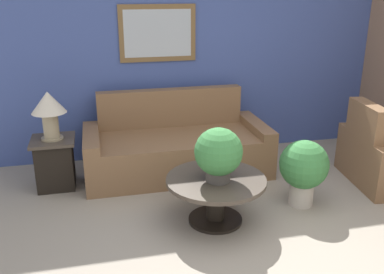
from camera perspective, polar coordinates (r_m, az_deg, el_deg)
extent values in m
plane|color=gray|center=(3.76, 12.83, -16.12)|extent=(20.00, 20.00, 0.00)
cube|color=#42569E|center=(5.67, 1.92, 10.78)|extent=(6.64, 0.06, 2.60)
cube|color=brown|center=(5.45, -4.61, 13.62)|extent=(0.96, 0.03, 0.69)
cube|color=#B2BCC6|center=(5.44, -4.59, 13.61)|extent=(0.84, 0.01, 0.57)
cube|color=brown|center=(5.18, -2.00, -2.28)|extent=(1.81, 0.99, 0.48)
cube|color=brown|center=(5.41, -2.92, 3.97)|extent=(1.81, 0.16, 0.47)
cube|color=brown|center=(5.08, -13.12, -2.65)|extent=(0.18, 0.99, 0.58)
cube|color=brown|center=(5.43, 8.37, -0.87)|extent=(0.18, 0.99, 0.58)
cube|color=brown|center=(5.11, 22.31, 1.55)|extent=(0.24, 0.67, 0.47)
cube|color=brown|center=(5.76, 23.08, -1.09)|extent=(0.91, 0.29, 0.58)
cylinder|color=black|center=(4.24, 3.12, -10.88)|extent=(0.52, 0.52, 0.03)
cylinder|color=black|center=(4.14, 3.17, -8.42)|extent=(0.17, 0.17, 0.38)
cylinder|color=#473D33|center=(4.05, 3.23, -5.77)|extent=(0.95, 0.95, 0.04)
cube|color=black|center=(5.04, -17.76, -3.49)|extent=(0.40, 0.40, 0.54)
cube|color=#473D33|center=(4.94, -18.10, -0.43)|extent=(0.47, 0.47, 0.03)
cylinder|color=tan|center=(4.94, -18.13, -0.13)|extent=(0.24, 0.24, 0.02)
cylinder|color=tan|center=(4.89, -18.31, 1.53)|extent=(0.17, 0.17, 0.28)
cone|color=beige|center=(4.82, -18.64, 4.43)|extent=(0.37, 0.37, 0.23)
cylinder|color=#4C4742|center=(3.97, 3.49, -5.02)|extent=(0.23, 0.23, 0.12)
sphere|color=#387A3D|center=(3.88, 3.55, -1.97)|extent=(0.44, 0.44, 0.44)
cylinder|color=beige|center=(4.62, 14.36, -7.21)|extent=(0.25, 0.25, 0.26)
sphere|color=#387A3D|center=(4.49, 14.70, -3.56)|extent=(0.50, 0.50, 0.50)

